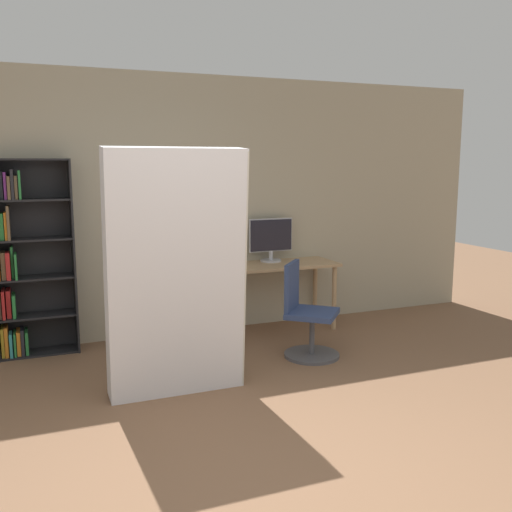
# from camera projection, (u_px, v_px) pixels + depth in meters

# --- Properties ---
(wall_back) EXTENTS (8.00, 0.06, 2.70)m
(wall_back) POSITION_uv_depth(u_px,v_px,m) (143.00, 208.00, 5.81)
(wall_back) COLOR tan
(wall_back) RESTS_ON ground
(desk) EXTENTS (1.40, 0.56, 0.73)m
(desk) POSITION_uv_depth(u_px,v_px,m) (272.00, 273.00, 6.12)
(desk) COLOR tan
(desk) RESTS_ON ground
(monitor) EXTENTS (0.50, 0.23, 0.47)m
(monitor) POSITION_uv_depth(u_px,v_px,m) (271.00, 238.00, 6.22)
(monitor) COLOR #B7B7BC
(monitor) RESTS_ON desk
(office_chair) EXTENTS (0.62, 0.62, 0.89)m
(office_chair) POSITION_uv_depth(u_px,v_px,m) (306.00, 320.00, 5.33)
(office_chair) COLOR #4C4C51
(office_chair) RESTS_ON ground
(bookshelf) EXTENTS (0.72, 0.31, 1.84)m
(bookshelf) POSITION_uv_depth(u_px,v_px,m) (24.00, 260.00, 5.32)
(bookshelf) COLOR black
(bookshelf) RESTS_ON ground
(mattress_near) EXTENTS (1.06, 0.37, 1.92)m
(mattress_near) POSITION_uv_depth(u_px,v_px,m) (177.00, 274.00, 4.36)
(mattress_near) COLOR silver
(mattress_near) RESTS_ON ground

